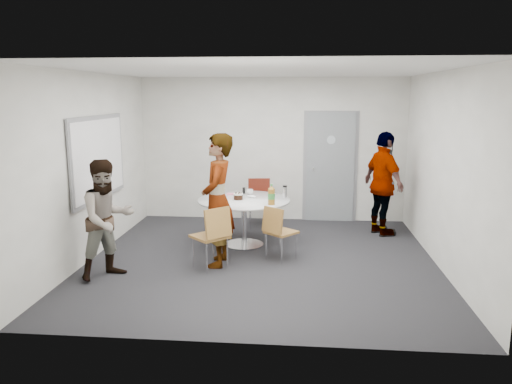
# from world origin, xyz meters

# --- Properties ---
(floor) EXTENTS (5.00, 5.00, 0.00)m
(floor) POSITION_xyz_m (0.00, 0.00, 0.00)
(floor) COLOR black
(floor) RESTS_ON ground
(ceiling) EXTENTS (5.00, 5.00, 0.00)m
(ceiling) POSITION_xyz_m (0.00, 0.00, 2.70)
(ceiling) COLOR silver
(ceiling) RESTS_ON wall_back
(wall_back) EXTENTS (5.00, 0.00, 5.00)m
(wall_back) POSITION_xyz_m (0.00, 2.50, 1.35)
(wall_back) COLOR beige
(wall_back) RESTS_ON floor
(wall_left) EXTENTS (0.00, 5.00, 5.00)m
(wall_left) POSITION_xyz_m (-2.50, 0.00, 1.35)
(wall_left) COLOR beige
(wall_left) RESTS_ON floor
(wall_right) EXTENTS (0.00, 5.00, 5.00)m
(wall_right) POSITION_xyz_m (2.50, 0.00, 1.35)
(wall_right) COLOR beige
(wall_right) RESTS_ON floor
(wall_front) EXTENTS (5.00, 0.00, 5.00)m
(wall_front) POSITION_xyz_m (0.00, -2.50, 1.35)
(wall_front) COLOR beige
(wall_front) RESTS_ON floor
(door) EXTENTS (1.02, 0.17, 2.12)m
(door) POSITION_xyz_m (1.10, 2.48, 1.03)
(door) COLOR gray
(door) RESTS_ON wall_back
(whiteboard) EXTENTS (0.04, 1.90, 1.25)m
(whiteboard) POSITION_xyz_m (-2.46, 0.20, 1.45)
(whiteboard) COLOR gray
(whiteboard) RESTS_ON wall_left
(table) EXTENTS (1.45, 1.45, 1.07)m
(table) POSITION_xyz_m (-0.31, 0.70, 0.65)
(table) COLOR silver
(table) RESTS_ON floor
(chair_near_left) EXTENTS (0.62, 0.62, 0.89)m
(chair_near_left) POSITION_xyz_m (-0.63, -0.46, 0.54)
(chair_near_left) COLOR #92602D
(chair_near_left) RESTS_ON floor
(chair_near_right) EXTENTS (0.55, 0.56, 0.80)m
(chair_near_right) POSITION_xyz_m (0.23, 0.01, 0.48)
(chair_near_right) COLOR #92602D
(chair_near_right) RESTS_ON floor
(chair_far) EXTENTS (0.47, 0.50, 0.87)m
(chair_far) POSITION_xyz_m (-0.20, 1.95, 0.53)
(chair_far) COLOR maroon
(chair_far) RESTS_ON floor
(person_main) EXTENTS (0.46, 0.69, 1.86)m
(person_main) POSITION_xyz_m (-0.60, -0.23, 0.93)
(person_main) COLOR #A5C6EA
(person_main) RESTS_ON floor
(person_left) EXTENTS (0.95, 0.96, 1.57)m
(person_left) POSITION_xyz_m (-1.95, -0.85, 0.78)
(person_left) COLOR white
(person_left) RESTS_ON floor
(person_right) EXTENTS (0.82, 1.13, 1.78)m
(person_right) POSITION_xyz_m (1.95, 1.55, 0.89)
(person_right) COLOR black
(person_right) RESTS_ON floor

